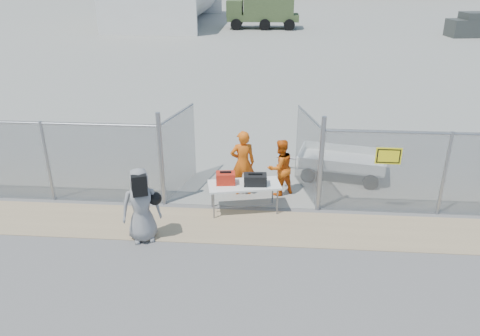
# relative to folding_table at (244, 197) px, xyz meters

# --- Properties ---
(ground) EXTENTS (160.00, 160.00, 0.00)m
(ground) POSITION_rel_folding_table_xyz_m (-0.12, -1.79, -0.38)
(ground) COLOR #5B5858
(tarmac_inside) EXTENTS (160.00, 80.00, 0.01)m
(tarmac_inside) POSITION_rel_folding_table_xyz_m (-0.12, 40.21, -0.37)
(tarmac_inside) COLOR gray
(tarmac_inside) RESTS_ON ground
(dirt_strip) EXTENTS (44.00, 1.60, 0.01)m
(dirt_strip) POSITION_rel_folding_table_xyz_m (-0.12, -0.79, -0.37)
(dirt_strip) COLOR tan
(dirt_strip) RESTS_ON ground
(chain_link_fence) EXTENTS (40.00, 0.20, 2.20)m
(chain_link_fence) POSITION_rel_folding_table_xyz_m (-0.12, 0.21, 0.72)
(chain_link_fence) COLOR gray
(chain_link_fence) RESTS_ON ground
(folding_table) EXTENTS (1.90, 1.10, 0.76)m
(folding_table) POSITION_rel_folding_table_xyz_m (0.00, 0.00, 0.00)
(folding_table) COLOR white
(folding_table) RESTS_ON ground
(orange_bag) EXTENTS (0.50, 0.37, 0.29)m
(orange_bag) POSITION_rel_folding_table_xyz_m (-0.46, -0.01, 0.53)
(orange_bag) COLOR red
(orange_bag) RESTS_ON folding_table
(black_duffel) EXTENTS (0.59, 0.37, 0.27)m
(black_duffel) POSITION_rel_folding_table_xyz_m (0.28, -0.02, 0.52)
(black_duffel) COLOR black
(black_duffel) RESTS_ON folding_table
(security_worker_left) EXTENTS (0.74, 0.56, 1.82)m
(security_worker_left) POSITION_rel_folding_table_xyz_m (-0.11, 0.97, 0.53)
(security_worker_left) COLOR #DD590E
(security_worker_left) RESTS_ON ground
(security_worker_right) EXTENTS (0.97, 0.92, 1.57)m
(security_worker_right) POSITION_rel_folding_table_xyz_m (0.90, 1.03, 0.41)
(security_worker_right) COLOR #DD590E
(security_worker_right) RESTS_ON ground
(visitor) EXTENTS (1.00, 0.82, 1.76)m
(visitor) POSITION_rel_folding_table_xyz_m (-2.20, -1.49, 0.50)
(visitor) COLOR gray
(visitor) RESTS_ON ground
(utility_trailer) EXTENTS (3.46, 2.25, 0.78)m
(utility_trailer) POSITION_rel_folding_table_xyz_m (2.72, 2.34, 0.01)
(utility_trailer) COLOR white
(utility_trailer) RESTS_ON ground
(military_truck) EXTENTS (6.52, 2.50, 3.09)m
(military_truck) POSITION_rel_folding_table_xyz_m (-0.64, 34.34, 1.16)
(military_truck) COLOR #41532C
(military_truck) RESTS_ON ground
(parked_vehicle_near) EXTENTS (4.45, 2.54, 1.90)m
(parked_vehicle_near) POSITION_rel_folding_table_xyz_m (16.85, 30.70, 0.57)
(parked_vehicle_near) COLOR #353935
(parked_vehicle_near) RESTS_ON ground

